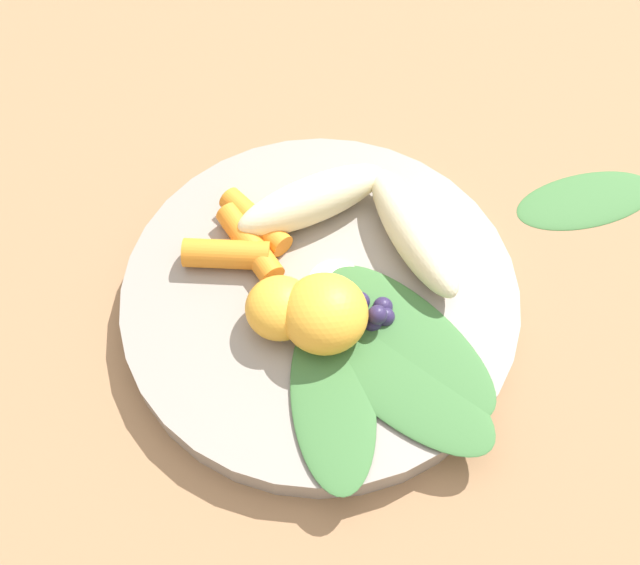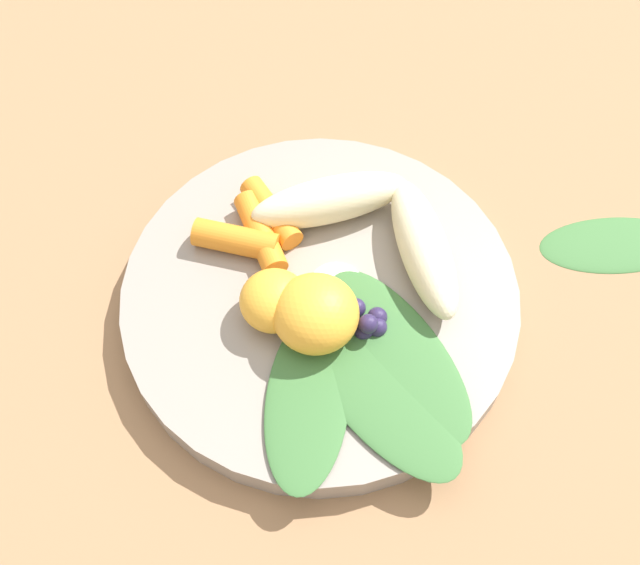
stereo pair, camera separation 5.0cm
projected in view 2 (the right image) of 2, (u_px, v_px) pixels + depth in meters
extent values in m
plane|color=#99704C|center=(320.00, 307.00, 0.53)|extent=(2.40, 2.40, 0.00)
cylinder|color=gray|center=(320.00, 299.00, 0.52)|extent=(0.26, 0.26, 0.02)
ellipsoid|color=beige|center=(330.00, 200.00, 0.53)|extent=(0.11, 0.04, 0.03)
ellipsoid|color=beige|center=(424.00, 247.00, 0.51)|extent=(0.04, 0.11, 0.03)
ellipsoid|color=#F4A833|center=(316.00, 313.00, 0.48)|extent=(0.05, 0.05, 0.04)
ellipsoid|color=#F4A833|center=(274.00, 301.00, 0.49)|extent=(0.04, 0.04, 0.03)
cylinder|color=orange|center=(271.00, 213.00, 0.53)|extent=(0.04, 0.06, 0.02)
cylinder|color=orange|center=(261.00, 233.00, 0.52)|extent=(0.03, 0.06, 0.02)
cylinder|color=orange|center=(236.00, 240.00, 0.52)|extent=(0.06, 0.04, 0.02)
sphere|color=#2D234C|center=(363.00, 331.00, 0.49)|extent=(0.01, 0.01, 0.01)
sphere|color=#2D234C|center=(364.00, 326.00, 0.49)|extent=(0.01, 0.01, 0.01)
sphere|color=#2D234C|center=(365.00, 331.00, 0.49)|extent=(0.01, 0.01, 0.01)
sphere|color=#2D234C|center=(377.00, 327.00, 0.49)|extent=(0.01, 0.01, 0.01)
sphere|color=#2D234C|center=(368.00, 324.00, 0.48)|extent=(0.01, 0.01, 0.01)
sphere|color=#2D234C|center=(356.00, 308.00, 0.50)|extent=(0.01, 0.01, 0.01)
sphere|color=#2D234C|center=(345.00, 320.00, 0.49)|extent=(0.01, 0.01, 0.01)
sphere|color=#2D234C|center=(377.00, 317.00, 0.49)|extent=(0.01, 0.01, 0.01)
cylinder|color=white|center=(337.00, 290.00, 0.51)|extent=(0.04, 0.04, 0.00)
ellipsoid|color=#3D7038|center=(308.00, 399.00, 0.47)|extent=(0.08, 0.13, 0.00)
ellipsoid|color=#3D7038|center=(377.00, 389.00, 0.47)|extent=(0.11, 0.15, 0.00)
ellipsoid|color=#3D7038|center=(395.00, 353.00, 0.48)|extent=(0.10, 0.15, 0.00)
ellipsoid|color=#3D7038|center=(616.00, 243.00, 0.55)|extent=(0.11, 0.06, 0.01)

